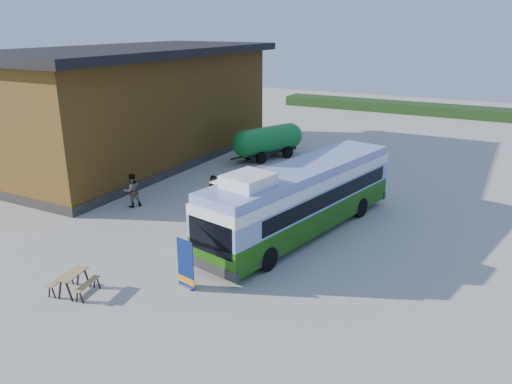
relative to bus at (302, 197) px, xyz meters
The scene contains 10 objects.
ground 5.58m from the bus, 138.28° to the right, with size 100.00×100.00×0.00m, color #BCB7AD.
barn 15.96m from the bus, 155.91° to the left, with size 9.60×21.20×7.50m.
hedge 34.72m from the bus, 83.32° to the left, with size 40.00×3.00×1.00m, color #264419.
bus is the anchor object (origin of this frame).
awning 2.29m from the bus, behind, with size 3.00×4.09×0.49m.
banner 6.74m from the bus, 104.24° to the right, with size 0.80×0.29×1.86m.
picnic_table 9.96m from the bus, 119.53° to the right, with size 1.57×1.45×0.77m.
person_a 4.91m from the bus, behind, with size 0.68×0.45×1.88m, color #999999.
person_b 9.02m from the bus, behind, with size 0.85×0.66×1.74m, color #999999.
slurry_tanker 12.95m from the bus, 123.21° to the left, with size 3.34×5.72×2.25m.
Camera 1 is at (11.90, -15.66, 8.96)m, focal length 35.00 mm.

